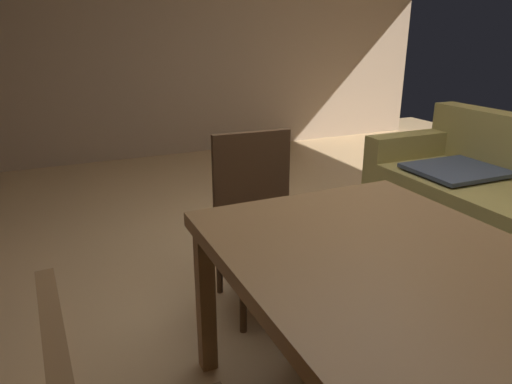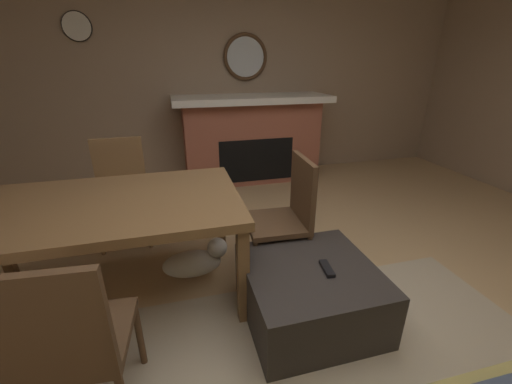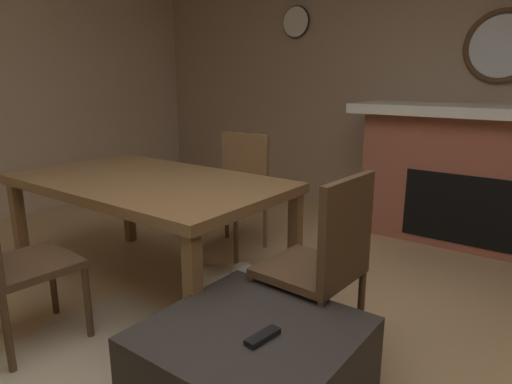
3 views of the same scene
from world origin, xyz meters
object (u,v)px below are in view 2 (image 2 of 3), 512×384
object	(u,v)px
round_wall_mirror	(245,57)
dining_chair_north	(66,341)
ottoman_coffee_table	(309,293)
dining_table	(101,213)
dining_chair_south	(121,184)
tv_remote	(327,268)
small_dog	(196,261)
wall_clock	(77,26)
fireplace	(251,138)
dining_chair_west	(288,211)

from	to	relation	value
round_wall_mirror	dining_chair_north	xyz separation A→B (m)	(1.54, 3.34, -1.09)
round_wall_mirror	ottoman_coffee_table	world-z (taller)	round_wall_mirror
dining_table	dining_chair_south	size ratio (longest dim) A/B	1.91
tv_remote	small_dog	size ratio (longest dim) A/B	0.32
ottoman_coffee_table	dining_chair_south	bearing A→B (deg)	-49.21
tv_remote	wall_clock	size ratio (longest dim) A/B	0.49
round_wall_mirror	small_dog	size ratio (longest dim) A/B	1.21
ottoman_coffee_table	fireplace	bearing A→B (deg)	-96.23
tv_remote	wall_clock	distance (m)	3.82
fireplace	tv_remote	size ratio (longest dim) A/B	12.71
round_wall_mirror	dining_chair_north	distance (m)	3.84
ottoman_coffee_table	small_dog	world-z (taller)	ottoman_coffee_table
dining_table	fireplace	bearing A→B (deg)	-125.49
tv_remote	dining_table	world-z (taller)	dining_table
dining_table	wall_clock	bearing A→B (deg)	-79.83
round_wall_mirror	small_dog	world-z (taller)	round_wall_mirror
fireplace	dining_chair_west	distance (m)	2.17
dining_table	dining_chair_south	world-z (taller)	dining_chair_south
ottoman_coffee_table	tv_remote	size ratio (longest dim) A/B	5.01
ottoman_coffee_table	dining_chair_west	size ratio (longest dim) A/B	0.86
dining_chair_south	wall_clock	xyz separation A→B (m)	(0.43, -1.53, 1.41)
dining_chair_west	dining_chair_north	size ratio (longest dim) A/B	1.00
dining_chair_north	wall_clock	xyz separation A→B (m)	(0.43, -3.34, 1.41)
dining_chair_south	fireplace	bearing A→B (deg)	-140.98
round_wall_mirror	dining_table	bearing A→B (deg)	57.81
dining_table	dining_chair_north	xyz separation A→B (m)	(0.01, 0.91, -0.15)
fireplace	small_dog	xyz separation A→B (m)	(0.96, 2.11, -0.41)
fireplace	dining_chair_north	xyz separation A→B (m)	(1.54, 3.06, -0.06)
fireplace	tv_remote	distance (m)	2.75
dining_chair_south	dining_chair_north	bearing A→B (deg)	89.90
ottoman_coffee_table	dining_chair_west	xyz separation A→B (m)	(-0.04, -0.53, 0.33)
ottoman_coffee_table	tv_remote	xyz separation A→B (m)	(-0.08, 0.04, 0.21)
dining_table	dining_chair_west	xyz separation A→B (m)	(-1.28, 0.00, -0.15)
tv_remote	dining_chair_south	xyz separation A→B (m)	(1.33, -1.49, 0.13)
ottoman_coffee_table	dining_table	bearing A→B (deg)	-23.39
dining_chair_west	round_wall_mirror	bearing A→B (deg)	-95.97
small_dog	wall_clock	world-z (taller)	wall_clock
dining_chair_west	small_dog	bearing A→B (deg)	-3.64
wall_clock	tv_remote	bearing A→B (deg)	120.28
ottoman_coffee_table	dining_chair_north	size ratio (longest dim) A/B	0.86
round_wall_mirror	small_dog	xyz separation A→B (m)	(0.96, 2.40, -1.44)
dining_chair_south	small_dog	bearing A→B (deg)	123.66
fireplace	dining_table	world-z (taller)	fireplace
dining_chair_south	wall_clock	world-z (taller)	wall_clock
dining_chair_north	small_dog	bearing A→B (deg)	-121.50
fireplace	small_dog	world-z (taller)	fireplace
ottoman_coffee_table	dining_chair_north	xyz separation A→B (m)	(1.25, 0.37, 0.33)
tv_remote	small_dog	bearing A→B (deg)	-32.75
dining_chair_south	dining_chair_north	distance (m)	1.81
ottoman_coffee_table	dining_chair_west	world-z (taller)	dining_chair_west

